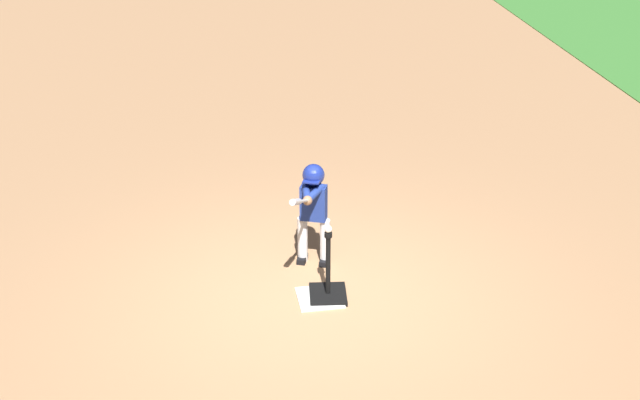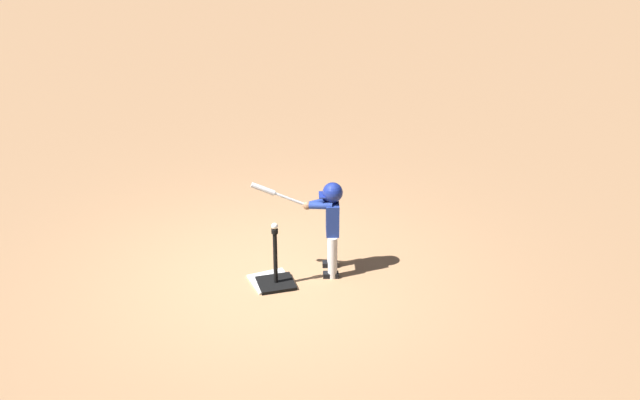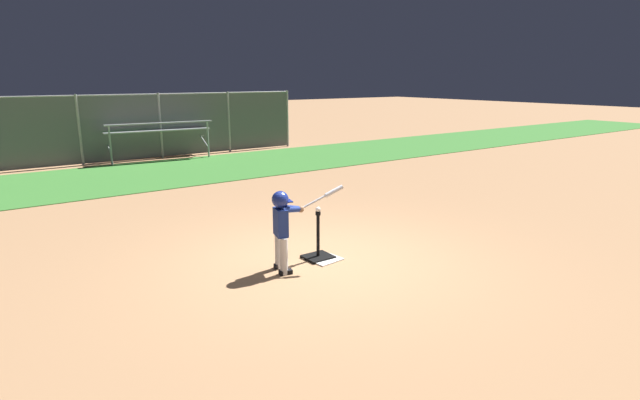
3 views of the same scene
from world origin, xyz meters
The scene contains 8 objects.
ground_plane centered at (0.00, 0.00, 0.00)m, with size 90.00×90.00×0.00m, color #AD7F56.
grass_outfield_strip centered at (0.00, 8.21, 0.01)m, with size 56.00×4.36×0.02m, color #3D7F33.
backstop_fence centered at (0.00, 10.93, 1.11)m, with size 12.38×0.08×2.13m.
home_plate centered at (0.01, 0.05, 0.01)m, with size 0.44×0.44×0.02m, color white.
batting_tee centered at (-0.03, 0.14, 0.11)m, with size 0.41×0.37×0.72m.
batter_child centered at (-0.70, 0.02, 0.73)m, with size 1.01×0.45×1.16m.
baseball centered at (-0.03, 0.14, 0.76)m, with size 0.07×0.07×0.07m, color white.
bleachers_right_center centered at (1.10, 11.38, 0.61)m, with size 3.51×2.81×1.26m.
Camera 3 is at (-4.07, -5.58, 2.63)m, focal length 28.00 mm.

